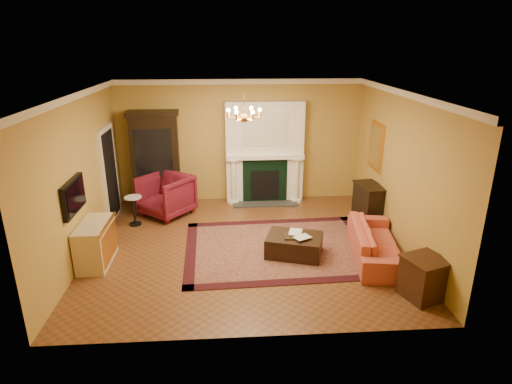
{
  "coord_description": "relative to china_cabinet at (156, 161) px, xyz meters",
  "views": [
    {
      "loc": [
        -0.3,
        -7.62,
        3.86
      ],
      "look_at": [
        0.23,
        0.3,
        1.03
      ],
      "focal_mm": 30.0,
      "sensor_mm": 36.0,
      "label": 1
    }
  ],
  "objects": [
    {
      "name": "book_b",
      "position": [
        3.02,
        -2.96,
        -0.54
      ],
      "size": [
        0.13,
        0.2,
        0.3
      ],
      "primitive_type": "imported",
      "rotation": [
        0.0,
        0.0,
        -1.07
      ],
      "color": "gray",
      "rests_on": "ottoman_tray"
    },
    {
      "name": "topiary_left",
      "position": [
        1.85,
        0.04,
        0.36
      ],
      "size": [
        0.16,
        0.16,
        0.42
      ],
      "color": "gray",
      "rests_on": "fireplace"
    },
    {
      "name": "wall_right",
      "position": [
        5.05,
        -2.49,
        0.39
      ],
      "size": [
        0.02,
        5.5,
        3.0
      ],
      "primitive_type": "cube",
      "color": "#AF903E",
      "rests_on": "floor"
    },
    {
      "name": "coral_sofa",
      "position": [
        4.46,
        -3.09,
        -0.7
      ],
      "size": [
        0.92,
        2.15,
        0.81
      ],
      "primitive_type": "imported",
      "rotation": [
        0.0,
        0.0,
        1.42
      ],
      "color": "#C14A3D",
      "rests_on": "floor"
    },
    {
      "name": "wall_left",
      "position": [
        -0.97,
        -2.49,
        0.39
      ],
      "size": [
        0.02,
        5.5,
        3.0
      ],
      "primitive_type": "cube",
      "color": "#AF903E",
      "rests_on": "floor"
    },
    {
      "name": "chandelier",
      "position": [
        2.04,
        -2.49,
        1.5
      ],
      "size": [
        0.63,
        0.55,
        0.53
      ],
      "color": "gold",
      "rests_on": "ceiling"
    },
    {
      "name": "tv_panel",
      "position": [
        -0.91,
        -3.09,
        0.24
      ],
      "size": [
        0.09,
        0.95,
        0.58
      ],
      "color": "black",
      "rests_on": "wall_left"
    },
    {
      "name": "wingback_armchair",
      "position": [
        0.28,
        -0.73,
        -0.58
      ],
      "size": [
        1.39,
        1.38,
        1.05
      ],
      "primitive_type": "imported",
      "rotation": [
        0.0,
        0.0,
        -0.68
      ],
      "color": "maroon",
      "rests_on": "floor"
    },
    {
      "name": "fireplace",
      "position": [
        2.64,
        0.08,
        0.09
      ],
      "size": [
        1.9,
        0.7,
        2.5
      ],
      "color": "white",
      "rests_on": "wall_back"
    },
    {
      "name": "floor",
      "position": [
        2.04,
        -2.49,
        -1.12
      ],
      "size": [
        6.0,
        5.5,
        0.02
      ],
      "primitive_type": "cube",
      "color": "brown",
      "rests_on": "ground"
    },
    {
      "name": "wall_back",
      "position": [
        2.04,
        0.27,
        0.39
      ],
      "size": [
        6.0,
        0.02,
        3.0
      ],
      "primitive_type": "cube",
      "color": "#AF903E",
      "rests_on": "floor"
    },
    {
      "name": "book_a",
      "position": [
        2.86,
        -2.8,
        -0.53
      ],
      "size": [
        0.24,
        0.09,
        0.32
      ],
      "primitive_type": "imported",
      "rotation": [
        0.0,
        0.0,
        -0.27
      ],
      "color": "gray",
      "rests_on": "ottoman_tray"
    },
    {
      "name": "pedestal_table",
      "position": [
        -0.34,
        -1.27,
        -0.72
      ],
      "size": [
        0.37,
        0.37,
        0.66
      ],
      "color": "black",
      "rests_on": "floor"
    },
    {
      "name": "topiary_right",
      "position": [
        3.43,
        0.04,
        0.35
      ],
      "size": [
        0.15,
        0.15,
        0.41
      ],
      "color": "gray",
      "rests_on": "fireplace"
    },
    {
      "name": "leather_ottoman",
      "position": [
        2.95,
        -2.9,
        -0.9
      ],
      "size": [
        1.18,
        1.0,
        0.38
      ],
      "primitive_type": "cube",
      "rotation": [
        0.0,
        0.0,
        -0.3
      ],
      "color": "black",
      "rests_on": "oriental_rug"
    },
    {
      "name": "end_table",
      "position": [
        4.76,
        -4.45,
        -0.78
      ],
      "size": [
        0.72,
        0.72,
        0.65
      ],
      "primitive_type": "cube",
      "rotation": [
        0.0,
        0.0,
        0.34
      ],
      "color": "#38200F",
      "rests_on": "floor"
    },
    {
      "name": "console_table",
      "position": [
        4.82,
        -1.5,
        -0.68
      ],
      "size": [
        0.55,
        0.83,
        0.86
      ],
      "primitive_type": "cube",
      "rotation": [
        0.0,
        0.0,
        0.16
      ],
      "color": "black",
      "rests_on": "floor"
    },
    {
      "name": "doorway",
      "position": [
        -0.92,
        -0.79,
        -0.06
      ],
      "size": [
        0.08,
        1.05,
        2.1
      ],
      "color": "silver",
      "rests_on": "wall_left"
    },
    {
      "name": "commode",
      "position": [
        -0.69,
        -2.96,
        -0.72
      ],
      "size": [
        0.49,
        1.05,
        0.78
      ],
      "primitive_type": "cube",
      "rotation": [
        0.0,
        0.0,
        -0.0
      ],
      "color": "beige",
      "rests_on": "floor"
    },
    {
      "name": "crown_molding",
      "position": [
        2.04,
        -1.53,
        1.83
      ],
      "size": [
        6.0,
        5.5,
        0.12
      ],
      "color": "white",
      "rests_on": "ceiling"
    },
    {
      "name": "ottoman_tray",
      "position": [
        2.95,
        -2.94,
        -0.7
      ],
      "size": [
        0.42,
        0.33,
        0.03
      ],
      "primitive_type": "cube",
      "rotation": [
        0.0,
        0.0,
        -0.05
      ],
      "color": "black",
      "rests_on": "leather_ottoman"
    },
    {
      "name": "ceiling",
      "position": [
        2.04,
        -2.49,
        1.9
      ],
      "size": [
        6.0,
        5.5,
        0.02
      ],
      "primitive_type": "cube",
      "color": "silver",
      "rests_on": "wall_back"
    },
    {
      "name": "oriental_rug",
      "position": [
        2.7,
        -2.61,
        -1.1
      ],
      "size": [
        3.76,
        2.88,
        0.01
      ],
      "primitive_type": "cube",
      "rotation": [
        0.0,
        0.0,
        0.04
      ],
      "color": "#450E1C",
      "rests_on": "floor"
    },
    {
      "name": "wall_front",
      "position": [
        2.04,
        -5.25,
        0.39
      ],
      "size": [
        6.0,
        0.02,
        3.0
      ],
      "primitive_type": "cube",
      "color": "#AF903E",
      "rests_on": "floor"
    },
    {
      "name": "china_cabinet",
      "position": [
        0.0,
        0.0,
        0.0
      ],
      "size": [
        1.14,
        0.58,
        2.21
      ],
      "primitive_type": "cube",
      "rotation": [
        0.0,
        0.0,
        0.07
      ],
      "color": "black",
      "rests_on": "floor"
    },
    {
      "name": "gilt_mirror",
      "position": [
        5.01,
        -1.09,
        0.54
      ],
      "size": [
        0.06,
        0.76,
        1.05
      ],
      "color": "gold",
      "rests_on": "wall_right"
    }
  ]
}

